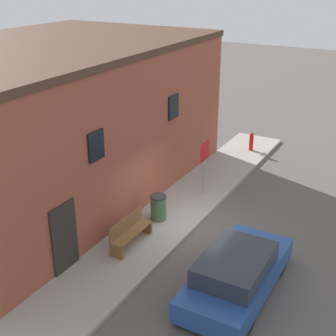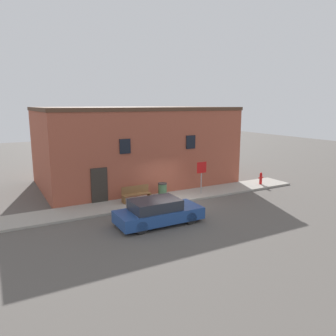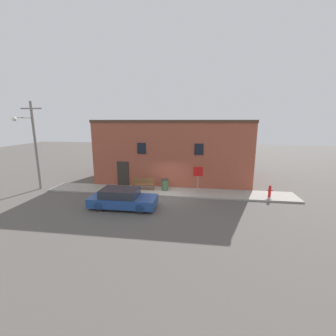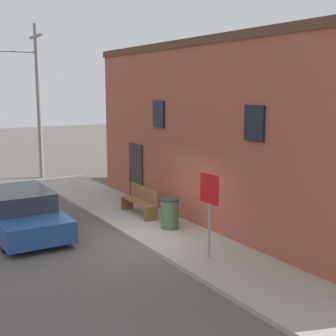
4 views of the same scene
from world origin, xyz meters
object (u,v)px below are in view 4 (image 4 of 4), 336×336
at_px(stop_sign, 209,200).
at_px(parked_car, 21,212).
at_px(trash_bin, 170,213).
at_px(bench, 140,201).
at_px(utility_pole, 34,93).

relative_size(stop_sign, parked_car, 0.48).
bearing_deg(trash_bin, bench, -179.35).
height_order(trash_bin, utility_pole, utility_pole).
distance_m(bench, utility_pole, 9.38).
relative_size(stop_sign, utility_pole, 0.29).
bearing_deg(utility_pole, stop_sign, 1.84).
bearing_deg(stop_sign, bench, 173.96).
bearing_deg(stop_sign, utility_pole, -178.16).
bearing_deg(trash_bin, utility_pole, -175.06).
xyz_separation_m(bench, utility_pole, (-8.70, -0.89, 3.40)).
bearing_deg(parked_car, bench, 83.30).
bearing_deg(utility_pole, trash_bin, 4.94).
relative_size(bench, parked_car, 0.41).
xyz_separation_m(stop_sign, utility_pole, (-13.12, -0.42, 2.38)).
bearing_deg(trash_bin, stop_sign, -10.58).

